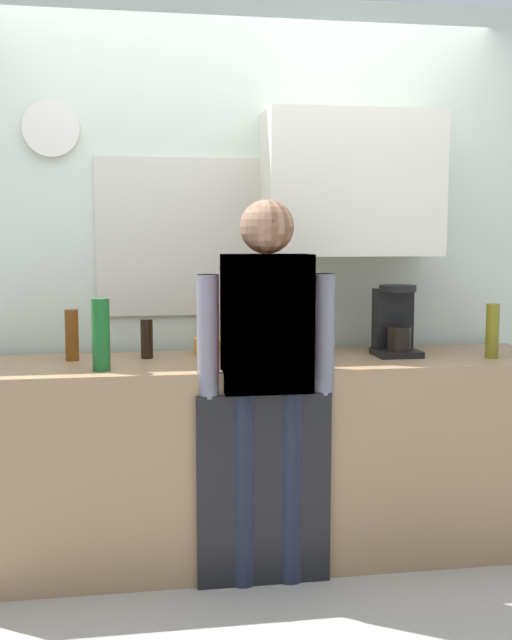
% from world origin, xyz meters
% --- Properties ---
extents(ground_plane, '(8.00, 8.00, 0.00)m').
position_xyz_m(ground_plane, '(0.00, 0.00, 0.00)').
color(ground_plane, '#9E998E').
extents(kitchen_counter, '(2.75, 0.64, 0.90)m').
position_xyz_m(kitchen_counter, '(0.00, 0.30, 0.45)').
color(kitchen_counter, '#937251').
rests_on(kitchen_counter, ground_plane).
extents(dishwasher_panel, '(0.56, 0.02, 0.81)m').
position_xyz_m(dishwasher_panel, '(-0.01, -0.03, 0.40)').
color(dishwasher_panel, black).
rests_on(dishwasher_panel, ground_plane).
extents(back_wall_assembly, '(4.35, 0.42, 2.60)m').
position_xyz_m(back_wall_assembly, '(0.06, 0.70, 1.36)').
color(back_wall_assembly, silver).
rests_on(back_wall_assembly, ground_plane).
extents(coffee_maker, '(0.20, 0.20, 0.33)m').
position_xyz_m(coffee_maker, '(0.66, 0.33, 1.05)').
color(coffee_maker, black).
rests_on(coffee_maker, kitchen_counter).
extents(bottle_olive_oil, '(0.06, 0.06, 0.25)m').
position_xyz_m(bottle_olive_oil, '(1.08, 0.18, 1.02)').
color(bottle_olive_oil, olive).
rests_on(bottle_olive_oil, kitchen_counter).
extents(bottle_dark_sauce, '(0.06, 0.06, 0.18)m').
position_xyz_m(bottle_dark_sauce, '(-0.48, 0.42, 0.99)').
color(bottle_dark_sauce, black).
rests_on(bottle_dark_sauce, kitchen_counter).
extents(bottle_amber_beer, '(0.06, 0.06, 0.23)m').
position_xyz_m(bottle_amber_beer, '(-0.81, 0.41, 1.01)').
color(bottle_amber_beer, brown).
rests_on(bottle_amber_beer, kitchen_counter).
extents(bottle_green_wine, '(0.07, 0.07, 0.30)m').
position_xyz_m(bottle_green_wine, '(-0.67, 0.12, 1.05)').
color(bottle_green_wine, '#195923').
rests_on(bottle_green_wine, kitchen_counter).
extents(bottle_red_vinegar, '(0.06, 0.06, 0.22)m').
position_xyz_m(bottle_red_vinegar, '(0.70, 0.52, 1.01)').
color(bottle_red_vinegar, maroon).
rests_on(bottle_red_vinegar, kitchen_counter).
extents(cup_yellow_cup, '(0.07, 0.07, 0.08)m').
position_xyz_m(cup_yellow_cup, '(0.22, 0.08, 0.94)').
color(cup_yellow_cup, yellow).
rests_on(cup_yellow_cup, kitchen_counter).
extents(mixing_bowl, '(0.22, 0.22, 0.08)m').
position_xyz_m(mixing_bowl, '(-0.15, 0.48, 0.94)').
color(mixing_bowl, orange).
rests_on(mixing_bowl, kitchen_counter).
extents(potted_plant, '(0.15, 0.15, 0.23)m').
position_xyz_m(potted_plant, '(0.07, 0.25, 1.03)').
color(potted_plant, '#9E5638').
rests_on(potted_plant, kitchen_counter).
extents(dish_soap, '(0.06, 0.06, 0.18)m').
position_xyz_m(dish_soap, '(-0.06, 0.32, 0.98)').
color(dish_soap, yellow).
rests_on(dish_soap, kitchen_counter).
extents(person_at_sink, '(0.57, 0.22, 1.60)m').
position_xyz_m(person_at_sink, '(0.00, 0.00, 0.95)').
color(person_at_sink, brown).
rests_on(person_at_sink, ground_plane).
extents(person_guest, '(0.57, 0.22, 1.60)m').
position_xyz_m(person_guest, '(0.00, 0.00, 0.95)').
color(person_guest, '#3F4766').
rests_on(person_guest, ground_plane).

